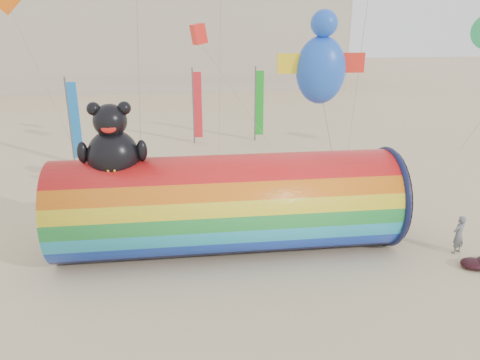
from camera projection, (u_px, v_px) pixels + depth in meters
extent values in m
plane|color=#CCB58C|center=(232.00, 253.00, 17.69)|extent=(160.00, 160.00, 0.00)
cube|color=#B7AD99|center=(89.00, 1.00, 55.90)|extent=(60.00, 15.00, 20.00)
cylinder|color=red|center=(228.00, 204.00, 17.48)|extent=(12.67, 3.70, 3.70)
torus|color=#0F1438|center=(386.00, 196.00, 18.23)|extent=(0.25, 3.87, 3.87)
cylinder|color=black|center=(390.00, 196.00, 18.24)|extent=(0.06, 3.66, 3.66)
ellipsoid|color=black|center=(113.00, 156.00, 16.33)|extent=(1.81, 1.62, 1.90)
ellipsoid|color=yellow|center=(112.00, 164.00, 15.82)|extent=(0.93, 0.41, 0.81)
sphere|color=black|center=(110.00, 121.00, 15.91)|extent=(1.16, 1.16, 1.16)
sphere|color=black|center=(93.00, 109.00, 15.71)|extent=(0.46, 0.46, 0.46)
sphere|color=black|center=(124.00, 108.00, 15.83)|extent=(0.46, 0.46, 0.46)
ellipsoid|color=red|center=(109.00, 129.00, 15.52)|extent=(0.51, 0.19, 0.33)
ellipsoid|color=black|center=(83.00, 152.00, 16.04)|extent=(0.38, 0.38, 0.76)
ellipsoid|color=black|center=(142.00, 150.00, 16.28)|extent=(0.38, 0.38, 0.76)
imported|color=slate|center=(459.00, 235.00, 17.50)|extent=(0.65, 0.57, 1.51)
ellipsoid|color=#360912|center=(473.00, 264.00, 16.65)|extent=(0.91, 0.77, 0.32)
cylinder|color=#59595E|center=(70.00, 122.00, 27.33)|extent=(0.10, 0.10, 5.20)
cube|color=blue|center=(75.00, 121.00, 27.35)|extent=(0.56, 0.06, 4.50)
cylinder|color=#59595E|center=(193.00, 106.00, 31.99)|extent=(0.10, 0.10, 5.20)
cube|color=red|center=(198.00, 105.00, 32.01)|extent=(0.56, 0.06, 4.50)
cylinder|color=#59595E|center=(255.00, 104.00, 32.72)|extent=(0.10, 0.10, 5.20)
cube|color=#189F21|center=(260.00, 103.00, 32.74)|extent=(0.56, 0.06, 4.50)
ellipsoid|color=blue|center=(321.00, 70.00, 15.79)|extent=(1.70, 1.32, 2.26)
cube|color=red|center=(199.00, 34.00, 24.68)|extent=(0.64, 0.64, 1.02)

